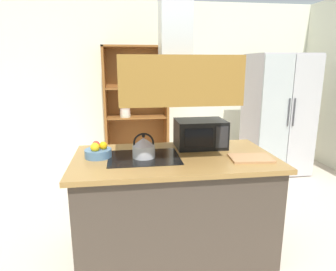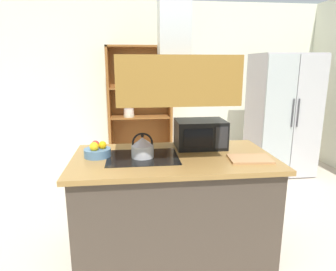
{
  "view_description": "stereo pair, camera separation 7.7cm",
  "coord_description": "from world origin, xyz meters",
  "px_view_note": "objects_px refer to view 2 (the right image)",
  "views": [
    {
      "loc": [
        -0.41,
        -2.34,
        1.67
      ],
      "look_at": [
        -0.0,
        0.43,
        1.0
      ],
      "focal_mm": 31.96,
      "sensor_mm": 36.0,
      "label": 1
    },
    {
      "loc": [
        -0.33,
        -2.35,
        1.67
      ],
      "look_at": [
        -0.0,
        0.43,
        1.0
      ],
      "focal_mm": 31.96,
      "sensor_mm": 36.0,
      "label": 2
    }
  ],
  "objects_px": {
    "refrigerator": "(282,115)",
    "kettle": "(143,147)",
    "cutting_board": "(250,159)",
    "fruit_bowl": "(97,151)",
    "microwave": "(200,134)",
    "dish_cabinet": "(140,111)"
  },
  "relations": [
    {
      "from": "refrigerator",
      "to": "cutting_board",
      "type": "bearing_deg",
      "value": -122.88
    },
    {
      "from": "kettle",
      "to": "refrigerator",
      "type": "bearing_deg",
      "value": 40.36
    },
    {
      "from": "microwave",
      "to": "fruit_bowl",
      "type": "bearing_deg",
      "value": -168.19
    },
    {
      "from": "fruit_bowl",
      "to": "dish_cabinet",
      "type": "bearing_deg",
      "value": 80.74
    },
    {
      "from": "refrigerator",
      "to": "kettle",
      "type": "relative_size",
      "value": 8.61
    },
    {
      "from": "cutting_board",
      "to": "fruit_bowl",
      "type": "bearing_deg",
      "value": 169.26
    },
    {
      "from": "dish_cabinet",
      "to": "kettle",
      "type": "xyz_separation_m",
      "value": [
        -0.05,
        -2.71,
        0.12
      ]
    },
    {
      "from": "cutting_board",
      "to": "microwave",
      "type": "relative_size",
      "value": 0.74
    },
    {
      "from": "refrigerator",
      "to": "microwave",
      "type": "bearing_deg",
      "value": -135.66
    },
    {
      "from": "kettle",
      "to": "cutting_board",
      "type": "relative_size",
      "value": 0.62
    },
    {
      "from": "fruit_bowl",
      "to": "refrigerator",
      "type": "bearing_deg",
      "value": 34.94
    },
    {
      "from": "refrigerator",
      "to": "dish_cabinet",
      "type": "distance_m",
      "value": 2.31
    },
    {
      "from": "refrigerator",
      "to": "microwave",
      "type": "relative_size",
      "value": 3.96
    },
    {
      "from": "dish_cabinet",
      "to": "kettle",
      "type": "height_order",
      "value": "dish_cabinet"
    },
    {
      "from": "kettle",
      "to": "cutting_board",
      "type": "bearing_deg",
      "value": -11.19
    },
    {
      "from": "microwave",
      "to": "fruit_bowl",
      "type": "relative_size",
      "value": 2.04
    },
    {
      "from": "cutting_board",
      "to": "microwave",
      "type": "height_order",
      "value": "microwave"
    },
    {
      "from": "refrigerator",
      "to": "microwave",
      "type": "height_order",
      "value": "refrigerator"
    },
    {
      "from": "dish_cabinet",
      "to": "cutting_board",
      "type": "relative_size",
      "value": 5.77
    },
    {
      "from": "cutting_board",
      "to": "fruit_bowl",
      "type": "relative_size",
      "value": 1.51
    },
    {
      "from": "kettle",
      "to": "dish_cabinet",
      "type": "bearing_deg",
      "value": 88.97
    },
    {
      "from": "refrigerator",
      "to": "kettle",
      "type": "height_order",
      "value": "refrigerator"
    }
  ]
}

